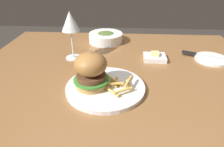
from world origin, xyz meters
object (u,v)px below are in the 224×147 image
Objects in this scene: table_knife at (200,55)px; butter_dish at (155,57)px; main_plate at (105,87)px; wine_glass at (70,23)px; bread_plate at (212,59)px; soup_bowl at (106,37)px; burger_sandwich at (91,70)px.

butter_dish is (-0.20, -0.03, -0.00)m from table_knife.
table_knife reaches higher than main_plate.
bread_plate is at bearing 1.45° from wine_glass.
soup_bowl is at bearing 138.25° from butter_dish.
bread_plate is at bearing -22.93° from table_knife.
burger_sandwich is at bearing -90.79° from soup_bowl.
wine_glass is at bearing -176.46° from table_knife.
wine_glass is 1.45× the size of bread_plate.
wine_glass is at bearing -178.55° from bread_plate.
wine_glass is 1.11× the size of table_knife.
bread_plate is at bearing 27.86° from burger_sandwich.
burger_sandwich is at bearing -63.96° from wine_glass.
table_knife is at bearing -22.05° from soup_bowl.
main_plate is 0.31m from butter_dish.
wine_glass is 0.38m from butter_dish.
main_plate is 0.32m from wine_glass.
butter_dish is at bearing 45.85° from burger_sandwich.
bread_plate is 0.25m from butter_dish.
butter_dish is (0.24, 0.24, -0.06)m from burger_sandwich.
wine_glass reaches higher than burger_sandwich.
butter_dish is at bearing -171.34° from table_knife.
burger_sandwich reaches higher than bread_plate.
soup_bowl is at bearing 59.45° from wine_glass.
soup_bowl is (-0.04, 0.45, 0.02)m from main_plate.
table_knife is at bearing 34.61° from main_plate.
wine_glass reaches higher than table_knife.
main_plate is at bearing -55.61° from wine_glass.
table_knife is at bearing 157.07° from bread_plate.
soup_bowl is (-0.23, 0.21, 0.01)m from butter_dish.
soup_bowl is (-0.48, 0.19, 0.02)m from bread_plate.
burger_sandwich is 1.39× the size of butter_dish.
butter_dish reaches higher than main_plate.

